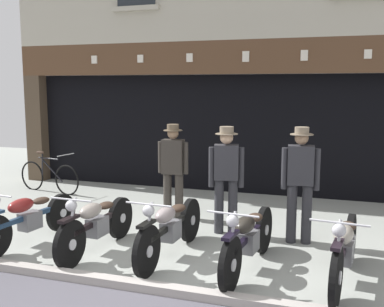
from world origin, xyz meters
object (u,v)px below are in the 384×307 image
(motorcycle_right, at_px, (344,249))
(advert_board_near, at_px, (152,116))
(shopkeeper_center, at_px, (226,174))
(leaning_bicycle, at_px, (49,176))
(motorcycle_center_right, at_px, (248,238))
(motorcycle_center_left, at_px, (96,223))
(motorcycle_center, at_px, (170,227))
(salesman_right, at_px, (300,179))
(salesman_left, at_px, (173,166))
(motorcycle_left, at_px, (29,217))

(motorcycle_right, bearing_deg, advert_board_near, -38.73)
(shopkeeper_center, relative_size, leaning_bicycle, 1.01)
(motorcycle_center_right, bearing_deg, motorcycle_center_left, 6.37)
(motorcycle_center_left, distance_m, leaning_bicycle, 4.19)
(motorcycle_center, xyz_separation_m, motorcycle_right, (2.27, -0.15, 0.01))
(salesman_right, bearing_deg, motorcycle_right, 109.91)
(salesman_left, distance_m, leaning_bicycle, 3.52)
(motorcycle_left, xyz_separation_m, motorcycle_right, (4.46, 0.01, 0.02))
(motorcycle_center_left, relative_size, advert_board_near, 2.01)
(motorcycle_center, bearing_deg, motorcycle_center_right, 177.51)
(shopkeeper_center, bearing_deg, salesman_right, 161.31)
(motorcycle_center, height_order, salesman_left, salesman_left)
(motorcycle_center, distance_m, salesman_left, 2.06)
(motorcycle_left, height_order, motorcycle_right, motorcycle_right)
(motorcycle_center_left, relative_size, motorcycle_center, 0.93)
(motorcycle_left, xyz_separation_m, leaning_bicycle, (-1.80, 3.03, -0.05))
(salesman_left, xyz_separation_m, leaning_bicycle, (-3.33, 0.98, -0.57))
(motorcycle_center, height_order, motorcycle_right, motorcycle_right)
(motorcycle_center_right, height_order, motorcycle_right, motorcycle_right)
(motorcycle_center, xyz_separation_m, advert_board_near, (-2.07, 4.25, 1.22))
(motorcycle_center_left, distance_m, shopkeeper_center, 2.16)
(motorcycle_left, distance_m, leaning_bicycle, 3.52)
(salesman_left, bearing_deg, motorcycle_center, 106.59)
(motorcycle_center_left, relative_size, motorcycle_right, 0.96)
(motorcycle_right, height_order, salesman_left, salesman_left)
(shopkeeper_center, height_order, advert_board_near, advert_board_near)
(advert_board_near, bearing_deg, salesman_right, -39.80)
(shopkeeper_center, bearing_deg, motorcycle_left, 15.42)
(motorcycle_left, bearing_deg, motorcycle_center_left, -171.87)
(motorcycle_right, distance_m, shopkeeper_center, 2.37)
(shopkeeper_center, bearing_deg, motorcycle_center_right, 101.66)
(motorcycle_center, bearing_deg, salesman_right, -140.78)
(motorcycle_right, bearing_deg, motorcycle_center, 2.82)
(shopkeeper_center, bearing_deg, motorcycle_center, 57.02)
(salesman_left, height_order, advert_board_near, advert_board_near)
(motorcycle_left, xyz_separation_m, shopkeeper_center, (2.65, 1.45, 0.55))
(salesman_left, bearing_deg, leaning_bicycle, -19.10)
(motorcycle_left, xyz_separation_m, motorcycle_center_left, (1.12, 0.03, 0.01))
(motorcycle_center_left, height_order, shopkeeper_center, shopkeeper_center)
(shopkeeper_center, height_order, salesman_right, salesman_right)
(motorcycle_center_left, xyz_separation_m, advert_board_near, (-1.00, 4.38, 1.23))
(motorcycle_center_left, relative_size, salesman_left, 1.16)
(motorcycle_left, relative_size, shopkeeper_center, 1.14)
(motorcycle_center_left, height_order, motorcycle_center, motorcycle_center)
(salesman_left, distance_m, shopkeeper_center, 1.28)
(motorcycle_left, height_order, advert_board_near, advert_board_near)
(advert_board_near, distance_m, leaning_bicycle, 2.70)
(salesman_right, bearing_deg, motorcycle_center_right, 62.19)
(motorcycle_center_left, height_order, salesman_left, salesman_left)
(motorcycle_center_right, xyz_separation_m, shopkeeper_center, (-0.65, 1.40, 0.53))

